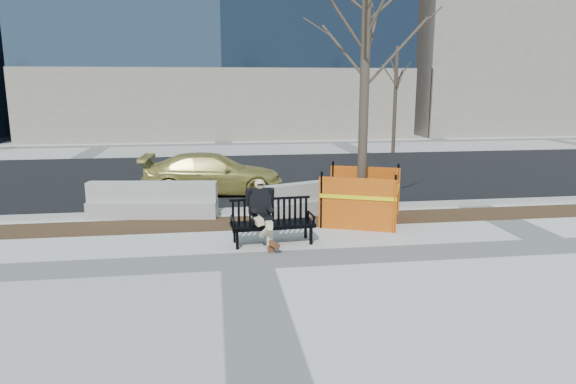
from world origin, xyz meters
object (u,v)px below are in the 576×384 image
at_px(bench, 273,243).
at_px(seated_man, 261,243).
at_px(sedan, 214,193).
at_px(jersey_barrier_left, 154,217).
at_px(jersey_barrier_right, 315,213).
at_px(tree_fence, 360,221).

distance_m(bench, seated_man, 0.23).
bearing_deg(seated_man, sedan, 96.48).
relative_size(seated_man, sedan, 0.33).
bearing_deg(bench, jersey_barrier_left, 132.26).
height_order(sedan, jersey_barrier_right, sedan).
height_order(bench, tree_fence, tree_fence).
relative_size(seated_man, jersey_barrier_right, 0.47).
relative_size(tree_fence, jersey_barrier_right, 2.25).
bearing_deg(tree_fence, sedan, 133.13).
xyz_separation_m(seated_man, tree_fence, (2.46, 1.40, 0.00)).
bearing_deg(tree_fence, jersey_barrier_right, 135.27).
relative_size(bench, sedan, 0.42).
bearing_deg(seated_man, jersey_barrier_right, 51.65).
bearing_deg(jersey_barrier_right, seated_man, -145.14).
bearing_deg(bench, jersey_barrier_right, 56.08).
bearing_deg(seated_man, jersey_barrier_left, 129.95).
bearing_deg(bench, sedan, 98.91).
bearing_deg(sedan, bench, -162.80).
xyz_separation_m(sedan, jersey_barrier_right, (2.50, -2.74, 0.00)).
relative_size(seated_man, jersey_barrier_left, 0.43).
bearing_deg(sedan, jersey_barrier_left, 155.13).
bearing_deg(seated_man, bench, -11.44).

